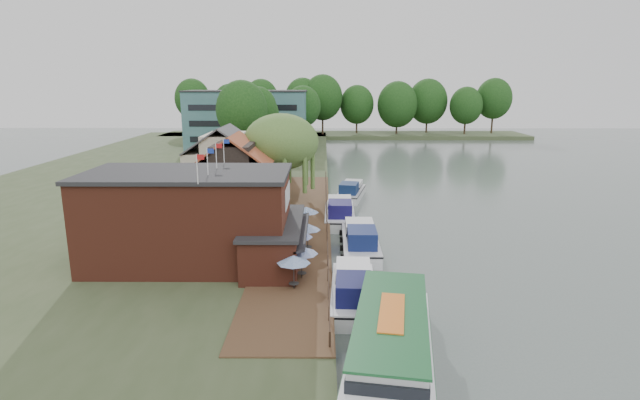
{
  "coord_description": "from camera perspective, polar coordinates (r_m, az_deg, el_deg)",
  "views": [
    {
      "loc": [
        -5.65,
        -37.95,
        14.74
      ],
      "look_at": [
        -6.0,
        12.0,
        3.0
      ],
      "focal_mm": 28.0,
      "sensor_mm": 36.0,
      "label": 1
    }
  ],
  "objects": [
    {
      "name": "cruiser_0",
      "position": [
        34.64,
        3.84,
        -9.68
      ],
      "size": [
        3.86,
        10.58,
        2.55
      ],
      "primitive_type": null,
      "rotation": [
        0.0,
        0.0,
        -0.05
      ],
      "color": "white",
      "rests_on": "ground"
    },
    {
      "name": "bank_tree_4",
      "position": [
        124.34,
        -2.04,
        9.71
      ],
      "size": [
        7.31,
        7.31,
        12.25
      ],
      "primitive_type": null,
      "color": "#143811",
      "rests_on": "land_bank"
    },
    {
      "name": "umbrella_4",
      "position": [
        45.11,
        -2.82,
        -2.82
      ],
      "size": [
        2.0,
        2.0,
        2.38
      ],
      "primitive_type": null,
      "color": "navy",
      "rests_on": "quay_deck"
    },
    {
      "name": "umbrella_3",
      "position": [
        41.4,
        -1.41,
        -4.28
      ],
      "size": [
        2.15,
        2.15,
        2.38
      ],
      "primitive_type": null,
      "color": "navy",
      "rests_on": "quay_deck"
    },
    {
      "name": "cottage_c",
      "position": [
        72.07,
        -6.29,
        5.58
      ],
      "size": [
        7.6,
        7.6,
        8.5
      ],
      "primitive_type": null,
      "color": "black",
      "rests_on": "land_bank"
    },
    {
      "name": "tour_boat",
      "position": [
        26.42,
        8.03,
        -16.49
      ],
      "size": [
        6.9,
        16.1,
        3.41
      ],
      "primitive_type": null,
      "rotation": [
        0.0,
        0.0,
        -0.17
      ],
      "color": "silver",
      "rests_on": "ground"
    },
    {
      "name": "umbrella_1",
      "position": [
        35.86,
        -2.13,
        -7.11
      ],
      "size": [
        2.4,
        2.4,
        2.38
      ],
      "primitive_type": null,
      "color": "navy",
      "rests_on": "quay_deck"
    },
    {
      "name": "hotel_block",
      "position": [
        109.45,
        -8.3,
        9.11
      ],
      "size": [
        25.4,
        12.4,
        12.3
      ],
      "primitive_type": null,
      "color": "#38666B",
      "rests_on": "land_bank"
    },
    {
      "name": "quay_deck",
      "position": [
        49.92,
        -2.31,
        -2.7
      ],
      "size": [
        6.0,
        50.0,
        0.1
      ],
      "primitive_type": "cube",
      "color": "#47301E",
      "rests_on": "land_bank"
    },
    {
      "name": "swan",
      "position": [
        32.27,
        5.58,
        -13.58
      ],
      "size": [
        0.44,
        0.44,
        0.44
      ],
      "primitive_type": "sphere",
      "color": "white",
      "rests_on": "ground"
    },
    {
      "name": "ground",
      "position": [
        41.1,
        8.36,
        -7.94
      ],
      "size": [
        260.0,
        260.0,
        0.0
      ],
      "primitive_type": "plane",
      "color": "#525F5B",
      "rests_on": "ground"
    },
    {
      "name": "bank_tree_5",
      "position": [
        131.02,
        -1.66,
        9.7
      ],
      "size": [
        7.27,
        7.27,
        11.38
      ],
      "primitive_type": null,
      "color": "#143811",
      "rests_on": "land_bank"
    },
    {
      "name": "quay_rail",
      "position": [
        50.23,
        0.79,
        -2.06
      ],
      "size": [
        0.2,
        49.0,
        1.0
      ],
      "primitive_type": null,
      "color": "black",
      "rests_on": "land_bank"
    },
    {
      "name": "umbrella_5",
      "position": [
        46.88,
        -1.58,
        -2.18
      ],
      "size": [
        2.36,
        2.36,
        2.38
      ],
      "primitive_type": null,
      "color": "navy",
      "rests_on": "quay_deck"
    },
    {
      "name": "bank_tree_1",
      "position": [
        87.05,
        -6.99,
        8.43
      ],
      "size": [
        6.23,
        6.23,
        13.2
      ],
      "primitive_type": null,
      "color": "#143811",
      "rests_on": "land_bank"
    },
    {
      "name": "willow",
      "position": [
        57.79,
        -4.43,
        4.7
      ],
      "size": [
        8.6,
        8.6,
        10.43
      ],
      "primitive_type": null,
      "color": "#476B2D",
      "rests_on": "land_bank"
    },
    {
      "name": "cottage_b",
      "position": [
        63.88,
        -10.78,
        4.45
      ],
      "size": [
        9.6,
        8.6,
        8.5
      ],
      "primitive_type": null,
      "color": "beige",
      "rests_on": "land_bank"
    },
    {
      "name": "cruiser_2",
      "position": [
        54.21,
        2.27,
        -1.1
      ],
      "size": [
        3.77,
        10.96,
        2.68
      ],
      "primitive_type": null,
      "rotation": [
        0.0,
        0.0,
        -0.02
      ],
      "color": "white",
      "rests_on": "ground"
    },
    {
      "name": "pub",
      "position": [
        39.2,
        -11.92,
        -1.98
      ],
      "size": [
        20.0,
        11.0,
        7.3
      ],
      "primitive_type": null,
      "color": "maroon",
      "rests_on": "land_bank"
    },
    {
      "name": "cruiser_1",
      "position": [
        44.79,
        4.64,
        -4.23
      ],
      "size": [
        3.7,
        10.93,
        2.67
      ],
      "primitive_type": null,
      "rotation": [
        0.0,
        0.0,
        -0.02
      ],
      "color": "silver",
      "rests_on": "ground"
    },
    {
      "name": "bank_tree_0",
      "position": [
        83.24,
        -8.86,
        8.53
      ],
      "size": [
        8.36,
        8.36,
        14.28
      ],
      "primitive_type": null,
      "color": "#143811",
      "rests_on": "land_bank"
    },
    {
      "name": "cottage_a",
      "position": [
        53.63,
        -9.66,
        2.85
      ],
      "size": [
        8.6,
        7.6,
        8.5
      ],
      "primitive_type": null,
      "color": "black",
      "rests_on": "land_bank"
    },
    {
      "name": "umbrella_0",
      "position": [
        34.09,
        -3.01,
        -8.22
      ],
      "size": [
        2.29,
        2.29,
        2.38
      ],
      "primitive_type": null,
      "color": "#1C4E9B",
      "rests_on": "quay_deck"
    },
    {
      "name": "umbrella_2",
      "position": [
        39.56,
        -2.6,
        -5.14
      ],
      "size": [
        2.45,
        2.45,
        2.38
      ],
      "primitive_type": null,
      "color": "navy",
      "rests_on": "quay_deck"
    },
    {
      "name": "land_bank",
      "position": [
        78.21,
        -17.76,
        2.1
      ],
      "size": [
        50.0,
        140.0,
        1.0
      ],
      "primitive_type": "cube",
      "color": "#384728",
      "rests_on": "ground"
    },
    {
      "name": "bank_tree_3",
      "position": [
        115.44,
        -1.96,
        9.68
      ],
      "size": [
        8.08,
        8.08,
        13.23
      ],
      "primitive_type": null,
      "color": "#143811",
      "rests_on": "land_bank"
    },
    {
      "name": "cruiser_3",
      "position": [
        65.32,
        3.57,
        1.23
      ],
      "size": [
        5.11,
        10.25,
        2.37
      ],
      "primitive_type": null,
      "rotation": [
        0.0,
        0.0,
        -0.21
      ],
      "color": "silver",
      "rests_on": "ground"
    },
    {
      "name": "bank_tree_2",
      "position": [
        96.6,
        -7.15,
        8.69
      ],
      "size": [
        8.3,
        8.3,
        12.53
      ],
      "primitive_type": null,
      "color": "#143811",
      "rests_on": "land_bank"
    }
  ]
}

